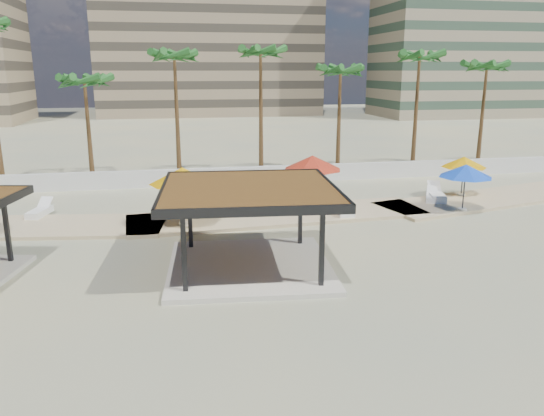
{
  "coord_description": "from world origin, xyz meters",
  "views": [
    {
      "loc": [
        -3.66,
        -19.93,
        7.66
      ],
      "look_at": [
        0.96,
        3.72,
        1.4
      ],
      "focal_mm": 35.0,
      "sensor_mm": 36.0,
      "label": 1
    }
  ],
  "objects": [
    {
      "name": "ground",
      "position": [
        0.0,
        0.0,
        0.0
      ],
      "size": [
        200.0,
        200.0,
        0.0
      ],
      "primitive_type": "plane",
      "color": "tan",
      "rests_on": "ground"
    },
    {
      "name": "promenade",
      "position": [
        2.0,
        7.67,
        0.06
      ],
      "size": [
        44.45,
        7.97,
        0.24
      ],
      "color": "#C6B284",
      "rests_on": "ground"
    },
    {
      "name": "boundary_wall",
      "position": [
        0.0,
        16.0,
        0.6
      ],
      "size": [
        56.0,
        0.3,
        1.2
      ],
      "primitive_type": "cube",
      "color": "silver",
      "rests_on": "ground"
    },
    {
      "name": "building_mid",
      "position": [
        4.0,
        78.0,
        14.27
      ],
      "size": [
        38.0,
        16.0,
        30.4
      ],
      "color": "#847259",
      "rests_on": "ground"
    },
    {
      "name": "building_east",
      "position": [
        48.0,
        66.0,
        17.27
      ],
      "size": [
        32.0,
        15.0,
        36.4
      ],
      "color": "gray",
      "rests_on": "ground"
    },
    {
      "name": "pavilion_central",
      "position": [
        -0.73,
        -0.25,
        2.02
      ],
      "size": [
        7.21,
        7.21,
        3.38
      ],
      "rotation": [
        0.0,
        0.0,
        -0.09
      ],
      "color": "beige",
      "rests_on": "ground"
    },
    {
      "name": "umbrella_b",
      "position": [
        -3.09,
        5.8,
        2.69
      ],
      "size": [
        3.43,
        3.43,
        2.93
      ],
      "rotation": [
        0.0,
        0.0,
        -0.04
      ],
      "color": "beige",
      "rests_on": "promenade"
    },
    {
      "name": "umbrella_c",
      "position": [
        4.1,
        8.13,
        2.71
      ],
      "size": [
        3.6,
        3.6,
        2.94
      ],
      "rotation": [
        0.0,
        0.0,
        0.09
      ],
      "color": "beige",
      "rests_on": "promenade"
    },
    {
      "name": "umbrella_d",
      "position": [
        12.07,
        5.8,
        2.39
      ],
      "size": [
        3.4,
        3.4,
        2.57
      ],
      "rotation": [
        0.0,
        0.0,
        -0.2
      ],
      "color": "beige",
      "rests_on": "promenade"
    },
    {
      "name": "umbrella_e",
      "position": [
        13.97,
        9.2,
        2.25
      ],
      "size": [
        3.49,
        3.49,
        2.41
      ],
      "rotation": [
        0.0,
        0.0,
        -0.36
      ],
      "color": "beige",
      "rests_on": "promenade"
    },
    {
      "name": "lounger_a",
      "position": [
        -10.61,
        9.24,
        0.37
      ],
      "size": [
        1.13,
        2.19,
        0.79
      ],
      "rotation": [
        0.0,
        0.0,
        1.34
      ],
      "color": "white",
      "rests_on": "promenade"
    },
    {
      "name": "lounger_b",
      "position": [
        11.55,
        8.35,
        0.35
      ],
      "size": [
        1.42,
        1.96,
        0.72
      ],
      "rotation": [
        0.0,
        0.0,
        1.09
      ],
      "color": "white",
      "rests_on": "promenade"
    },
    {
      "name": "lounger_c",
      "position": [
        5.41,
        6.74,
        0.4
      ],
      "size": [
        0.89,
        2.47,
        0.92
      ],
      "rotation": [
        0.0,
        0.0,
        1.53
      ],
      "color": "white",
      "rests_on": "promenade"
    },
    {
      "name": "lounger_d",
      "position": [
        11.93,
        8.51,
        0.4
      ],
      "size": [
        1.48,
        2.56,
        0.92
      ],
      "rotation": [
        0.0,
        0.0,
        1.26
      ],
      "color": "white",
      "rests_on": "promenade"
    },
    {
      "name": "palm_c",
      "position": [
        -9.0,
        18.1,
        6.75
      ],
      "size": [
        3.0,
        3.0,
        7.83
      ],
      "color": "brown",
      "rests_on": "ground"
    },
    {
      "name": "palm_d",
      "position": [
        -3.0,
        18.9,
        8.32
      ],
      "size": [
        3.0,
        3.0,
        9.49
      ],
      "color": "brown",
      "rests_on": "ground"
    },
    {
      "name": "palm_e",
      "position": [
        3.0,
        18.4,
        8.57
      ],
      "size": [
        3.0,
        3.0,
        9.77
      ],
      "color": "brown",
      "rests_on": "ground"
    },
    {
      "name": "palm_f",
      "position": [
        9.0,
        18.6,
        7.38
      ],
      "size": [
        3.0,
        3.0,
        8.49
      ],
      "color": "brown",
      "rests_on": "ground"
    },
    {
      "name": "palm_g",
      "position": [
        15.0,
        18.2,
        8.32
      ],
      "size": [
        3.0,
        3.0,
        9.49
      ],
      "color": "brown",
      "rests_on": "ground"
    },
    {
      "name": "palm_h",
      "position": [
        21.0,
        18.8,
        7.68
      ],
      "size": [
        3.0,
        3.0,
        8.82
      ],
      "color": "brown",
      "rests_on": "ground"
    }
  ]
}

